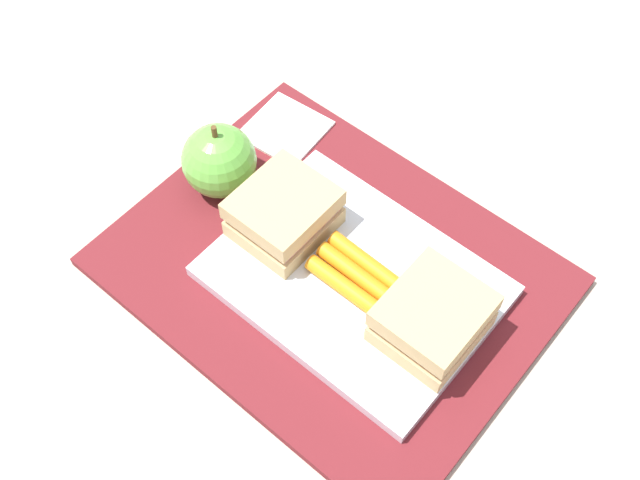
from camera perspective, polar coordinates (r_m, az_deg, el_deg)
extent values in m
plane|color=#B7AD99|center=(0.68, 0.80, -2.51)|extent=(2.40, 2.40, 0.00)
cube|color=maroon|center=(0.68, 0.81, -2.30)|extent=(0.36, 0.28, 0.01)
cube|color=white|center=(0.66, 2.49, -3.00)|extent=(0.23, 0.17, 0.01)
cube|color=tan|center=(0.63, 8.11, -6.25)|extent=(0.07, 0.08, 0.02)
cube|color=pink|center=(0.62, 8.25, -5.69)|extent=(0.07, 0.07, 0.01)
cube|color=tan|center=(0.61, 8.40, -5.12)|extent=(0.07, 0.08, 0.02)
cube|color=tan|center=(0.67, -2.62, 1.34)|extent=(0.07, 0.08, 0.02)
cube|color=pink|center=(0.66, -2.67, 1.98)|extent=(0.07, 0.07, 0.01)
cube|color=tan|center=(0.65, -2.71, 2.64)|extent=(0.07, 0.08, 0.02)
cylinder|color=orange|center=(0.65, 3.41, -1.68)|extent=(0.08, 0.01, 0.02)
cylinder|color=orange|center=(0.65, 2.62, -2.46)|extent=(0.08, 0.01, 0.02)
cylinder|color=orange|center=(0.64, 1.79, -3.42)|extent=(0.08, 0.01, 0.02)
sphere|color=#66B742|center=(0.70, -7.39, 5.77)|extent=(0.07, 0.07, 0.07)
cylinder|color=brown|center=(0.68, -7.74, 7.85)|extent=(0.01, 0.01, 0.01)
cube|color=white|center=(0.77, -2.54, 8.11)|extent=(0.08, 0.08, 0.00)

